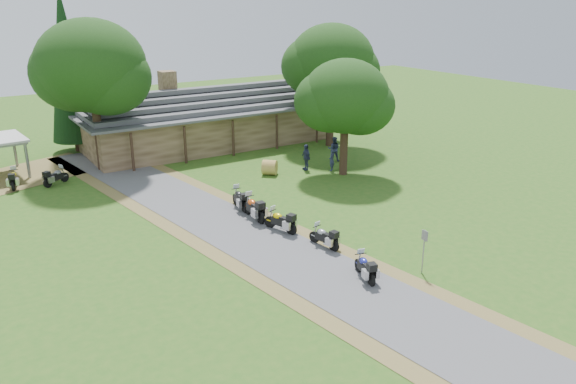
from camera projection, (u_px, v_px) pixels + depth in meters
ground at (312, 270)px, 25.62m from camera, size 120.00×120.00×0.00m
driveway at (259, 242)px, 28.56m from camera, size 51.95×51.95×0.00m
lodge at (208, 115)px, 47.01m from camera, size 21.40×9.40×4.90m
motorcycle_row_a at (365, 266)px, 24.63m from camera, size 1.03×1.84×1.20m
motorcycle_row_b at (324, 236)px, 27.78m from camera, size 0.85×1.81×1.19m
motorcycle_row_c at (280, 220)px, 29.66m from camera, size 1.17×1.98×1.29m
motorcycle_row_d at (254, 207)px, 31.29m from camera, size 0.78×2.14×1.44m
motorcycle_row_e at (240, 198)px, 32.88m from camera, size 0.88×1.99×1.32m
motorcycle_carport_a at (14, 178)px, 36.55m from camera, size 1.01×1.97×1.29m
motorcycle_carport_b at (56, 176)px, 37.15m from camera, size 1.83×1.43×1.23m
person_a at (332, 158)px, 40.05m from camera, size 0.65×0.65×1.88m
person_b at (334, 147)px, 42.41m from camera, size 0.77×0.74×2.20m
person_c at (306, 155)px, 40.23m from camera, size 0.53×0.68×2.21m
hay_bale at (270, 167)px, 39.28m from camera, size 1.42×1.42×1.05m
sign_post at (423, 252)px, 24.96m from camera, size 0.38×0.06×2.10m
oak_lodge_left at (93, 87)px, 38.67m from camera, size 7.48×7.48×11.93m
oak_lodge_right at (331, 77)px, 45.44m from camera, size 6.90×6.90×11.32m
oak_driveway at (345, 112)px, 38.12m from camera, size 5.91×5.91×8.87m
cedar_near at (68, 71)px, 43.48m from camera, size 3.56×3.56×12.76m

